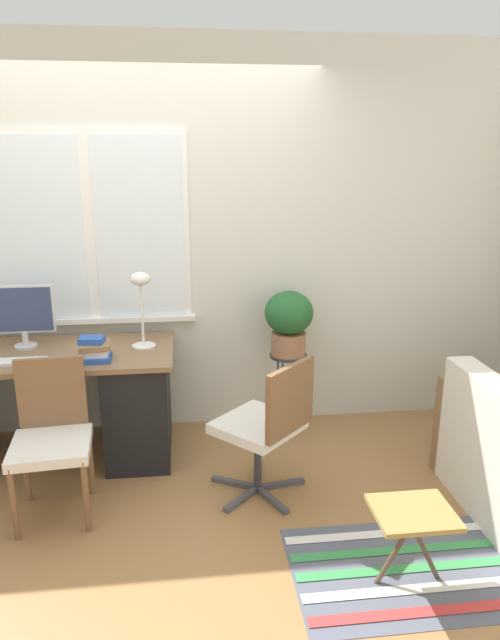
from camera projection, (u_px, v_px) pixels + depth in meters
ground_plane at (140, 481)px, 3.52m from camera, size 14.00×14.00×0.00m
wall_back_with_window at (136, 244)px, 3.91m from camera, size 9.00×0.12×2.70m
desk at (41, 403)px, 3.69m from camera, size 1.72×0.73×0.74m
monitor at (22, 313)px, 3.63m from camera, size 0.40×0.14×0.41m
keyboard at (10, 362)px, 3.40m from camera, size 0.41×0.12×0.02m
mouse at (58, 358)px, 3.46m from camera, size 0.03×0.06×0.03m
desk_lamp at (141, 292)px, 3.60m from camera, size 0.15×0.15×0.49m
book_stack at (94, 350)px, 3.45m from camera, size 0.21×0.19×0.14m
desk_chair_wooden at (52, 435)px, 3.12m from camera, size 0.45×0.46×0.86m
office_chair_swivel at (267, 425)px, 3.26m from camera, size 0.62×0.62×0.85m
plant_stand at (288, 363)px, 4.01m from camera, size 0.26×0.26×0.60m
potted_plant at (289, 319)px, 3.92m from camera, size 0.33×0.33×0.45m
floor_rug_striped at (422, 568)px, 2.77m from camera, size 1.28×0.74×0.01m
folding_stool at (413, 518)px, 2.60m from camera, size 0.36×0.31×0.39m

